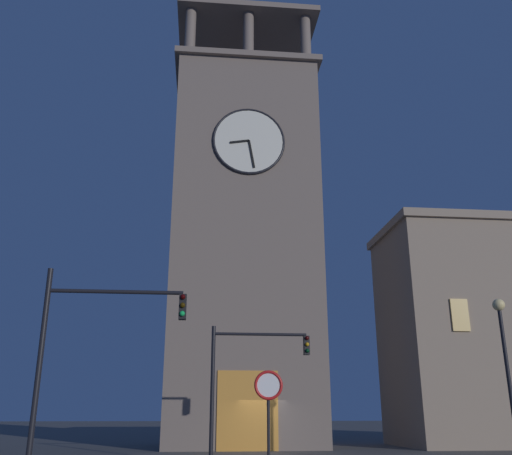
% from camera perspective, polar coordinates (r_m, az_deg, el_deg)
% --- Properties ---
extents(ground_plane, '(200.00, 200.00, 0.00)m').
position_cam_1_polar(ground_plane, '(29.47, 0.97, -22.02)').
color(ground_plane, '#56544F').
extents(clocktower, '(9.48, 8.43, 29.98)m').
position_cam_1_polar(clocktower, '(36.00, -1.31, -1.45)').
color(clocktower, '#75665B').
rests_on(clocktower, ground_plane).
extents(traffic_signal_near, '(4.16, 0.41, 5.99)m').
position_cam_1_polar(traffic_signal_near, '(17.19, -16.66, -10.86)').
color(traffic_signal_near, black).
rests_on(traffic_signal_near, ground_plane).
extents(traffic_signal_mid, '(3.96, 0.41, 5.20)m').
position_cam_1_polar(traffic_signal_mid, '(22.83, -0.94, -14.14)').
color(traffic_signal_mid, black).
rests_on(traffic_signal_mid, ground_plane).
extents(street_lamp, '(0.44, 0.44, 5.86)m').
position_cam_1_polar(street_lamp, '(22.24, 24.05, -11.35)').
color(street_lamp, black).
rests_on(street_lamp, ground_plane).
extents(no_horn_sign, '(0.78, 0.14, 2.99)m').
position_cam_1_polar(no_horn_sign, '(15.64, 1.28, -16.72)').
color(no_horn_sign, black).
rests_on(no_horn_sign, ground_plane).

